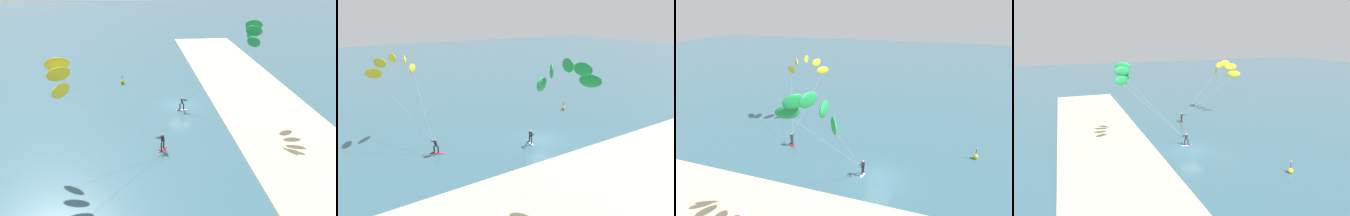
{
  "view_description": "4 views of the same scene",
  "coord_description": "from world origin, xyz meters",
  "views": [
    {
      "loc": [
        -45.82,
        6.25,
        17.6
      ],
      "look_at": [
        -8.58,
        2.41,
        3.05
      ],
      "focal_mm": 42.59,
      "sensor_mm": 36.0,
      "label": 1
    },
    {
      "loc": [
        -19.01,
        -23.51,
        14.28
      ],
      "look_at": [
        -5.07,
        -0.19,
        4.99
      ],
      "focal_mm": 29.86,
      "sensor_mm": 36.0,
      "label": 2
    },
    {
      "loc": [
        4.02,
        -22.91,
        16.27
      ],
      "look_at": [
        -4.85,
        3.31,
        5.83
      ],
      "focal_mm": 28.6,
      "sensor_mm": 36.0,
      "label": 3
    },
    {
      "loc": [
        33.21,
        -14.26,
        14.32
      ],
      "look_at": [
        -4.77,
        0.63,
        4.32
      ],
      "focal_mm": 32.77,
      "sensor_mm": 36.0,
      "label": 4
    }
  ],
  "objects": [
    {
      "name": "sand_strip",
      "position": [
        0.0,
        -9.9,
        0.08
      ],
      "size": [
        80.0,
        11.57,
        0.16
      ],
      "primitive_type": "cube",
      "color": "beige",
      "rests_on": "ground"
    },
    {
      "name": "ground_plane",
      "position": [
        0.0,
        0.0,
        0.0
      ],
      "size": [
        240.0,
        240.0,
        0.0
      ],
      "primitive_type": "plane",
      "color": "#386070"
    },
    {
      "name": "marker_buoy",
      "position": [
        9.74,
        7.18,
        0.3
      ],
      "size": [
        0.56,
        0.56,
        1.38
      ],
      "color": "yellow",
      "rests_on": "ground"
    },
    {
      "name": "kitesurfer_mid_water",
      "position": [
        -13.5,
        11.72,
        8.14
      ],
      "size": [
        6.27,
        10.79,
        9.75
      ],
      "color": "red",
      "rests_on": "ground"
    },
    {
      "name": "kitesurfer_nearshore",
      "position": [
        -3.69,
        -7.13,
        9.34
      ],
      "size": [
        5.55,
        9.67,
        10.95
      ],
      "color": "white",
      "rests_on": "ground"
    }
  ]
}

